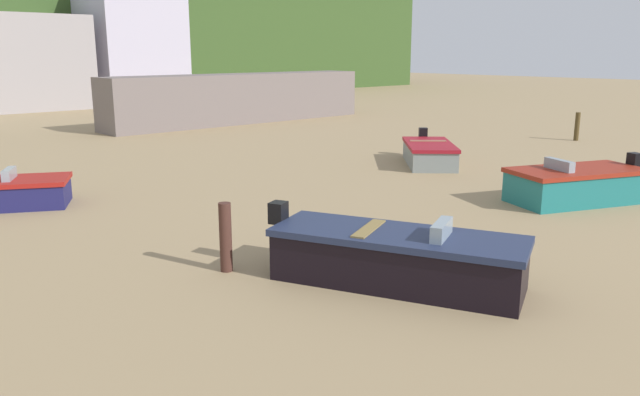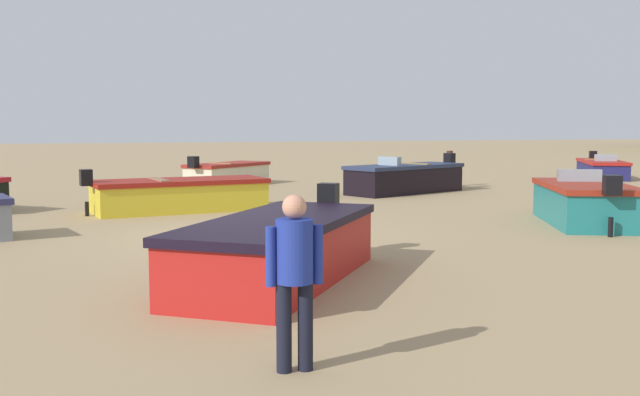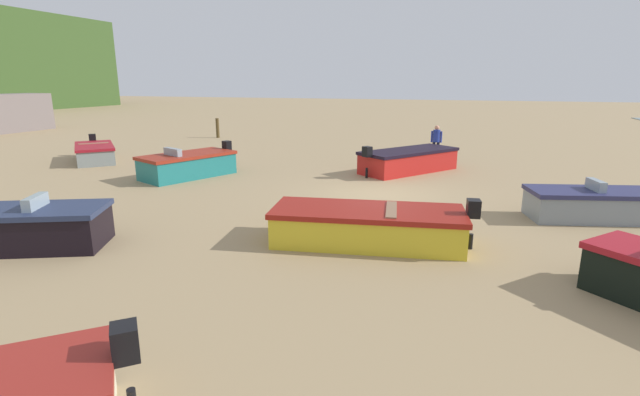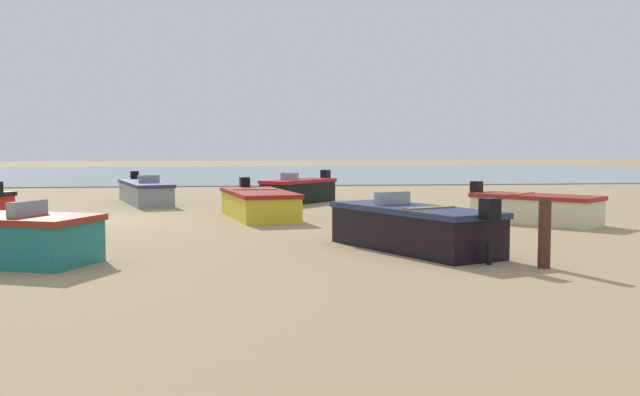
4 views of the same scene
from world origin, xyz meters
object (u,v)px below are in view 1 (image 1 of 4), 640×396
(boat_teal_5, at_px, (576,185))
(mooring_post_mid_beach, at_px, (577,127))
(boat_grey_3, at_px, (429,153))
(boat_black_4, at_px, (397,258))
(mooring_post_near_water, at_px, (226,237))

(boat_teal_5, distance_m, mooring_post_mid_beach, 12.93)
(boat_grey_3, bearing_deg, boat_black_4, 79.47)
(mooring_post_near_water, xyz_separation_m, mooring_post_mid_beach, (21.73, 3.69, -0.01))
(boat_black_4, relative_size, mooring_post_near_water, 3.55)
(boat_black_4, xyz_separation_m, mooring_post_near_water, (-1.81, 2.58, 0.17))
(boat_black_4, distance_m, mooring_post_near_water, 3.15)
(boat_black_4, height_order, mooring_post_mid_beach, mooring_post_mid_beach)
(boat_black_4, height_order, boat_teal_5, boat_black_4)
(boat_teal_5, relative_size, mooring_post_near_water, 3.07)
(boat_black_4, xyz_separation_m, mooring_post_mid_beach, (19.92, 6.26, 0.16))
(mooring_post_near_water, height_order, mooring_post_mid_beach, mooring_post_near_water)
(boat_grey_3, xyz_separation_m, mooring_post_mid_beach, (9.97, -0.71, 0.24))
(mooring_post_near_water, bearing_deg, mooring_post_mid_beach, 9.63)
(mooring_post_mid_beach, bearing_deg, mooring_post_near_water, -170.37)
(mooring_post_near_water, relative_size, mooring_post_mid_beach, 1.01)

